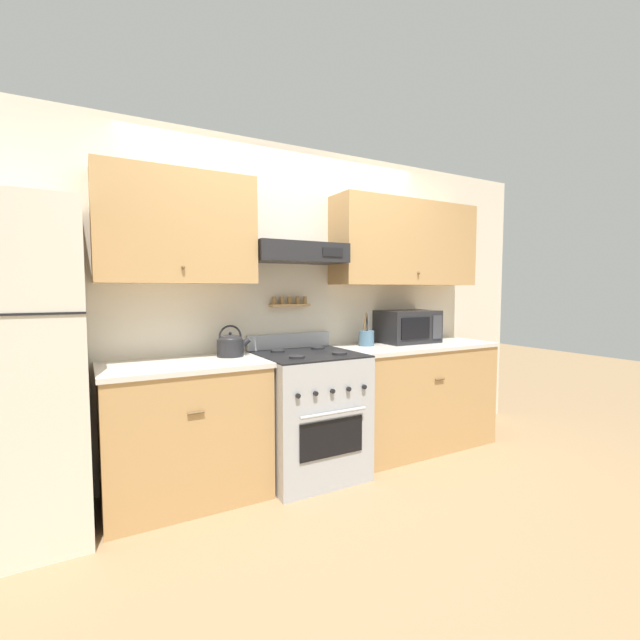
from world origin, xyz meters
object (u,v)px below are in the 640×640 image
Objects in this scene: microwave at (407,326)px; tea_kettle at (231,345)px; stove_range at (308,413)px; utensil_crock at (366,338)px; refrigerator at (4,374)px.

tea_kettle is at bearing -179.38° from microwave.
stove_range is 4.22× the size of tea_kettle.
tea_kettle is 1.65m from microwave.
utensil_crock reaches higher than tea_kettle.
refrigerator is 2.96m from microwave.
microwave is at bearing 9.38° from stove_range.
stove_range is 3.67× the size of utensil_crock.
microwave is (1.65, 0.02, 0.06)m from tea_kettle.
microwave is at bearing 3.37° from refrigerator.
refrigerator reaches higher than tea_kettle.
tea_kettle is at bearing -180.00° from utensil_crock.
utensil_crock is at bearing 14.32° from stove_range.
tea_kettle is 0.47× the size of microwave.
refrigerator is 6.64× the size of utensil_crock.
utensil_crock is at bearing 3.58° from refrigerator.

